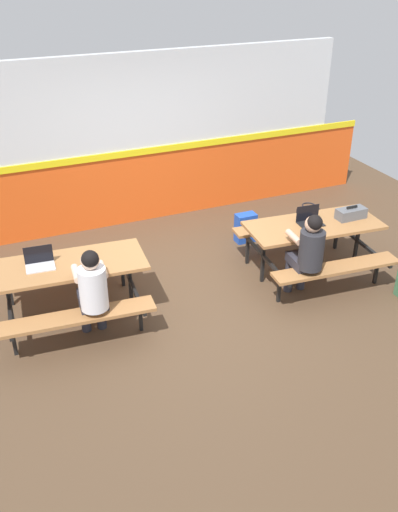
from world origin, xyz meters
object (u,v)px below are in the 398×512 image
at_px(picnic_table_right, 313,235).
at_px(tote_bag_bright, 307,219).
at_px(student_further, 308,250).
at_px(laptop_dark, 310,220).
at_px(student_nearer, 92,288).
at_px(backpack_dark, 245,228).
at_px(picnic_table_left, 69,276).
at_px(laptop_silver, 40,263).
at_px(toolbox_grey, 351,213).

xyz_separation_m(picnic_table_right, tote_bag_bright, (0.68, 1.12, -0.38)).
relative_size(student_further, laptop_dark, 3.58).
height_order(picnic_table_right, student_further, student_further).
distance_m(student_nearer, student_further, 2.60).
height_order(picnic_table_right, student_nearer, student_nearer).
xyz_separation_m(backpack_dark, tote_bag_bright, (1.05, -0.06, -0.02)).
height_order(picnic_table_left, tote_bag_bright, picnic_table_left).
relative_size(student_further, laptop_silver, 3.58).
xyz_separation_m(laptop_silver, tote_bag_bright, (4.14, 0.82, -0.59)).
height_order(picnic_table_left, student_further, student_further).
bearing_deg(student_nearer, student_further, -4.09).
distance_m(student_nearer, toolbox_grey, 3.57).
bearing_deg(student_nearer, tote_bag_bright, 21.50).
relative_size(picnic_table_left, picnic_table_right, 1.00).
bearing_deg(toolbox_grey, laptop_silver, 175.12).
relative_size(picnic_table_left, laptop_dark, 5.39).
distance_m(laptop_silver, laptop_dark, 3.42).
height_order(student_nearer, tote_bag_bright, student_nearer).
bearing_deg(tote_bag_bright, backpack_dark, 176.56).
relative_size(student_nearer, backpack_dark, 2.74).
height_order(backpack_dark, tote_bag_bright, backpack_dark).
distance_m(picnic_table_left, tote_bag_bright, 3.96).
bearing_deg(laptop_silver, picnic_table_left, -11.87).
xyz_separation_m(student_nearer, tote_bag_bright, (3.70, 1.46, -0.51)).
distance_m(picnic_table_right, backpack_dark, 1.29).
xyz_separation_m(laptop_dark, toolbox_grey, (0.58, -0.09, 0.02)).
distance_m(picnic_table_left, laptop_silver, 0.37).
relative_size(picnic_table_right, laptop_dark, 5.39).
bearing_deg(student_nearer, picnic_table_right, 6.38).
bearing_deg(picnic_table_right, laptop_dark, 137.93).
relative_size(picnic_table_right, tote_bag_bright, 4.23).
bearing_deg(picnic_table_left, backpack_dark, 18.80).
height_order(picnic_table_left, laptop_dark, laptop_dark).
relative_size(picnic_table_left, toolbox_grey, 4.54).
bearing_deg(student_further, picnic_table_right, 50.69).
bearing_deg(tote_bag_bright, toolbox_grey, -96.98).
relative_size(laptop_silver, tote_bag_bright, 0.78).
relative_size(backpack_dark, tote_bag_bright, 1.02).
bearing_deg(picnic_table_right, picnic_table_left, 175.78).
bearing_deg(backpack_dark, toolbox_grey, -53.55).
height_order(toolbox_grey, tote_bag_bright, toolbox_grey).
height_order(picnic_table_left, backpack_dark, picnic_table_left).
relative_size(picnic_table_left, student_nearer, 1.51).
height_order(student_nearer, toolbox_grey, student_nearer).
xyz_separation_m(picnic_table_right, laptop_dark, (-0.05, 0.04, 0.21)).
relative_size(toolbox_grey, backpack_dark, 0.91).
bearing_deg(tote_bag_bright, student_nearer, -158.50).
height_order(picnic_table_right, tote_bag_bright, picnic_table_right).
bearing_deg(tote_bag_bright, picnic_table_right, -121.33).
height_order(picnic_table_right, laptop_silver, laptop_silver).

